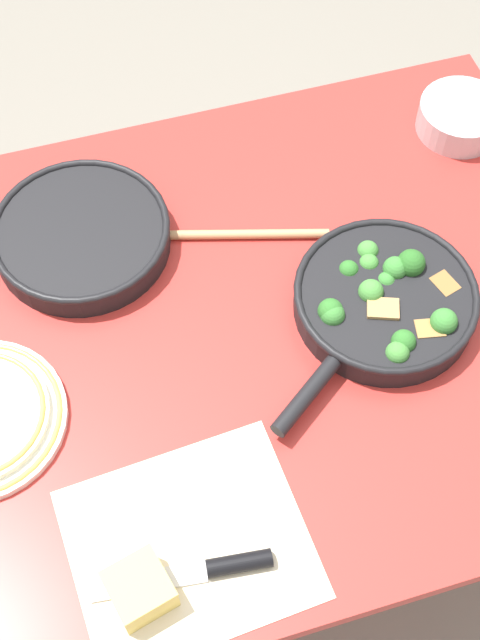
# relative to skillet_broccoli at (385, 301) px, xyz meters

# --- Properties ---
(ground_plane) EXTENTS (14.00, 14.00, 0.00)m
(ground_plane) POSITION_rel_skillet_broccoli_xyz_m (-0.21, 0.03, -0.80)
(ground_plane) COLOR slate
(dining_table_red) EXTENTS (1.15, 0.89, 0.77)m
(dining_table_red) POSITION_rel_skillet_broccoli_xyz_m (-0.21, 0.03, -0.12)
(dining_table_red) COLOR #B72D28
(dining_table_red) RESTS_ON ground_plane
(skillet_broccoli) EXTENTS (0.37, 0.31, 0.07)m
(skillet_broccoli) POSITION_rel_skillet_broccoli_xyz_m (0.00, 0.00, 0.00)
(skillet_broccoli) COLOR black
(skillet_broccoli) RESTS_ON dining_table_red
(skillet_eggs) EXTENTS (0.43, 0.28, 0.05)m
(skillet_eggs) POSITION_rel_skillet_broccoli_xyz_m (-0.41, 0.25, -0.00)
(skillet_eggs) COLOR black
(skillet_eggs) RESTS_ON dining_table_red
(wooden_spoon) EXTENTS (0.38, 0.13, 0.02)m
(wooden_spoon) POSITION_rel_skillet_broccoli_xyz_m (-0.26, 0.22, -0.02)
(wooden_spoon) COLOR tan
(wooden_spoon) RESTS_ON dining_table_red
(parchment_sheet) EXTENTS (0.32, 0.28, 0.00)m
(parchment_sheet) POSITION_rel_skillet_broccoli_xyz_m (-0.37, -0.26, -0.03)
(parchment_sheet) COLOR beige
(parchment_sheet) RESTS_ON dining_table_red
(grater_knife) EXTENTS (0.24, 0.05, 0.02)m
(grater_knife) POSITION_rel_skillet_broccoli_xyz_m (-0.36, -0.31, -0.02)
(grater_knife) COLOR silver
(grater_knife) RESTS_ON dining_table_red
(cheese_block) EXTENTS (0.09, 0.09, 0.05)m
(cheese_block) POSITION_rel_skillet_broccoli_xyz_m (-0.45, -0.31, -0.00)
(cheese_block) COLOR #E0C15B
(cheese_block) RESTS_ON dining_table_red
(prep_bowl_steel) EXTENTS (0.15, 0.15, 0.05)m
(prep_bowl_steel) POSITION_rel_skillet_broccoli_xyz_m (0.26, 0.31, -0.00)
(prep_bowl_steel) COLOR #B7B7BC
(prep_bowl_steel) RESTS_ON dining_table_red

